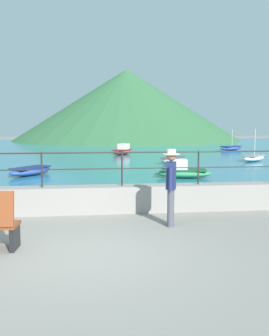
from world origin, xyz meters
The scene contains 12 objects.
ground_plane centered at (0.00, 0.00, 0.00)m, with size 120.00×120.00×0.00m, color gray.
promenade_wall centered at (0.00, 3.20, 0.35)m, with size 20.00×0.56×0.70m, color gray.
railing centered at (0.00, 3.20, 1.33)m, with size 18.44×0.04×0.90m.
lake_water centered at (0.00, 25.84, 0.03)m, with size 64.00×44.32×0.06m, color teal.
hill_main centered at (5.36, 44.85, 4.63)m, with size 29.70×29.70×9.25m, color #33663D.
person_walking centered at (1.99, 1.67, 0.98)m, with size 0.38×0.55×1.75m.
boat_0 centered at (4.04, 8.87, 0.33)m, with size 2.43×1.35×0.76m.
boat_1 centered at (4.94, 14.67, 0.26)m, with size 2.08×2.39×0.36m.
boat_2 centered at (-2.34, 10.44, 0.26)m, with size 2.09×2.38×0.36m.
boat_3 centered at (2.66, 21.20, 0.33)m, with size 1.92×2.44×0.76m.
boat_6 centered at (9.95, 15.23, 0.26)m, with size 2.28×2.25×1.90m.
boat_7 centered at (11.92, 24.10, 0.26)m, with size 2.45×1.88×1.70m.
Camera 1 is at (0.13, -6.83, 2.34)m, focal length 41.70 mm.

